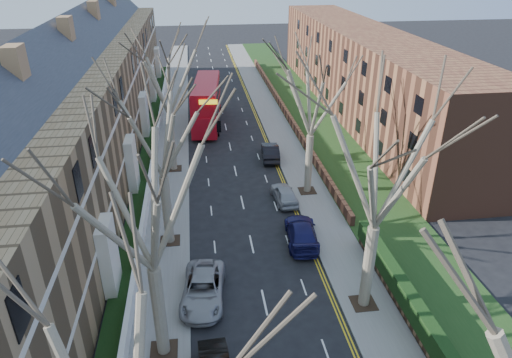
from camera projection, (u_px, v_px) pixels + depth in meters
name	position (u px, v px, depth m)	size (l,w,h in m)	color
pavement_left	(174.00, 129.00, 52.67)	(3.00, 102.00, 0.12)	slate
pavement_right	(276.00, 124.00, 54.12)	(3.00, 102.00, 0.12)	slate
terrace_left	(83.00, 107.00, 42.20)	(9.70, 78.00, 13.60)	olive
flats_right	(362.00, 72.00, 56.82)	(13.97, 54.00, 10.00)	brown
front_wall_left	(155.00, 152.00, 45.14)	(0.30, 78.00, 1.00)	white
grass_verge_right	(313.00, 122.00, 54.62)	(6.00, 102.00, 0.06)	#1C3B15
tree_left_mid	(144.00, 189.00, 19.24)	(10.50, 10.50, 14.71)	#716350
tree_left_far	(158.00, 119.00, 28.22)	(10.15, 10.15, 14.22)	#716350
tree_left_dist	(165.00, 69.00, 38.69)	(10.50, 10.50, 14.71)	#716350
tree_right_mid	(384.00, 156.00, 22.38)	(10.50, 10.50, 14.71)	#716350
tree_right_far	(313.00, 86.00, 34.90)	(10.15, 10.15, 14.22)	#716350
double_decker_bus	(207.00, 104.00, 53.13)	(3.92, 12.22, 4.99)	#A40B17
car_left_far	(203.00, 289.00, 26.83)	(2.42, 5.26, 1.46)	#949499
car_right_near	(302.00, 232.00, 32.16)	(2.10, 5.16, 1.50)	#16154C
car_right_mid	(284.00, 194.00, 37.35)	(1.64, 4.08, 1.39)	#9A9CA2
car_right_far	(270.00, 152.00, 44.99)	(1.59, 4.56, 1.50)	black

